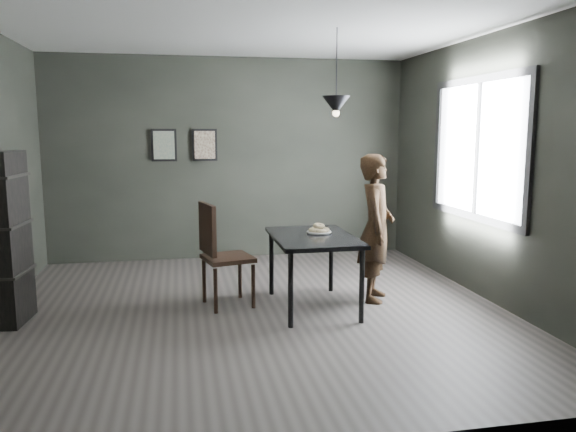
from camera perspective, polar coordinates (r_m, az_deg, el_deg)
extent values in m
plane|color=#332E2C|center=(5.74, -3.38, -9.59)|extent=(5.00, 5.00, 0.00)
cube|color=black|center=(7.95, -5.90, 5.77)|extent=(5.00, 0.10, 2.80)
cube|color=silver|center=(5.54, -3.65, 19.06)|extent=(5.00, 5.00, 0.02)
cube|color=white|center=(6.46, 18.74, 6.46)|extent=(0.02, 1.80, 1.40)
cube|color=black|center=(6.45, 18.67, 6.47)|extent=(0.04, 1.96, 1.56)
cube|color=black|center=(5.67, 2.58, -2.20)|extent=(0.80, 1.20, 0.04)
cylinder|color=black|center=(5.17, 0.28, -7.54)|extent=(0.05, 0.05, 0.71)
cylinder|color=black|center=(5.34, 7.50, -7.09)|extent=(0.05, 0.05, 0.71)
cylinder|color=black|center=(6.20, -1.69, -4.79)|extent=(0.05, 0.05, 0.71)
cylinder|color=black|center=(6.34, 4.40, -4.50)|extent=(0.05, 0.05, 0.71)
cylinder|color=white|center=(5.80, 3.17, -1.69)|extent=(0.23, 0.23, 0.01)
torus|color=#F6ECBF|center=(5.81, 3.63, -1.39)|extent=(0.12, 0.12, 0.04)
torus|color=#F6ECBF|center=(5.84, 2.99, -1.33)|extent=(0.12, 0.12, 0.04)
torus|color=#F6ECBF|center=(5.78, 2.71, -1.44)|extent=(0.12, 0.12, 0.04)
torus|color=#F6ECBF|center=(5.75, 3.36, -1.50)|extent=(0.12, 0.12, 0.04)
torus|color=#F6ECBF|center=(5.79, 3.18, -1.02)|extent=(0.17, 0.17, 0.06)
imported|color=black|center=(6.00, 8.94, -1.20)|extent=(0.57, 0.67, 1.56)
cube|color=black|center=(5.82, -6.13, -4.28)|extent=(0.56, 0.56, 0.04)
cube|color=black|center=(5.69, -8.19, -1.30)|extent=(0.15, 0.46, 0.51)
cylinder|color=black|center=(5.64, -7.36, -7.57)|extent=(0.04, 0.04, 0.46)
cylinder|color=black|center=(5.77, -3.54, -7.15)|extent=(0.04, 0.04, 0.46)
cylinder|color=black|center=(6.01, -8.52, -6.57)|extent=(0.04, 0.04, 0.46)
cylinder|color=black|center=(6.13, -4.91, -6.20)|extent=(0.04, 0.04, 0.46)
cube|color=black|center=(5.84, -26.83, -2.04)|extent=(0.36, 0.57, 1.62)
cylinder|color=black|center=(5.76, 4.96, 14.89)|extent=(0.01, 0.01, 0.75)
cone|color=black|center=(5.73, 4.91, 11.16)|extent=(0.28, 0.28, 0.18)
sphere|color=#FFE0B2|center=(5.73, 4.90, 10.36)|extent=(0.07, 0.07, 0.07)
cube|color=black|center=(7.88, -12.48, 7.05)|extent=(0.34, 0.03, 0.44)
cube|color=#446056|center=(7.86, -12.49, 7.04)|extent=(0.28, 0.01, 0.38)
cube|color=black|center=(7.89, -8.46, 7.16)|extent=(0.34, 0.03, 0.44)
cube|color=brown|center=(7.87, -8.45, 7.15)|extent=(0.28, 0.01, 0.38)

